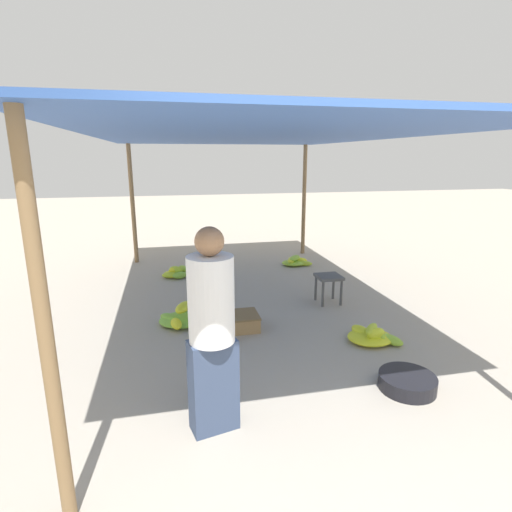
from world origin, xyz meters
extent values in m
plane|color=#A39989|center=(0.00, 0.00, 0.00)|extent=(40.00, 40.00, 0.00)
cylinder|color=olive|center=(-1.72, 0.30, 1.13)|extent=(0.08, 0.08, 2.26)
cylinder|color=olive|center=(-1.72, 6.16, 1.13)|extent=(0.08, 0.08, 2.26)
cylinder|color=olive|center=(1.72, 6.16, 1.13)|extent=(0.08, 0.08, 2.26)
cube|color=#33569E|center=(0.00, 3.23, 2.28)|extent=(3.84, 6.26, 0.04)
cube|color=#384766|center=(-0.81, 0.90, 0.36)|extent=(0.38, 0.26, 0.73)
cylinder|color=white|center=(-0.81, 0.90, 1.05)|extent=(0.40, 0.40, 0.63)
sphere|color=#9E704C|center=(-0.81, 0.90, 1.47)|extent=(0.21, 0.21, 0.21)
cube|color=#4C4C4C|center=(1.09, 3.24, 0.38)|extent=(0.34, 0.34, 0.04)
cylinder|color=#4C4C4C|center=(0.95, 3.11, 0.18)|extent=(0.04, 0.04, 0.36)
cylinder|color=#4C4C4C|center=(1.23, 3.11, 0.18)|extent=(0.04, 0.04, 0.36)
cylinder|color=#4C4C4C|center=(0.95, 3.38, 0.18)|extent=(0.04, 0.04, 0.36)
cylinder|color=#4C4C4C|center=(1.23, 3.38, 0.18)|extent=(0.04, 0.04, 0.36)
cylinder|color=black|center=(0.94, 1.05, 0.07)|extent=(0.50, 0.50, 0.13)
ellipsoid|color=yellow|center=(-1.04, 2.76, 0.08)|extent=(0.16, 0.31, 0.10)
ellipsoid|color=yellow|center=(-0.94, 2.95, 0.21)|extent=(0.29, 0.37, 0.11)
ellipsoid|color=#73B237|center=(-0.94, 3.14, 0.07)|extent=(0.23, 0.25, 0.13)
ellipsoid|color=#76B337|center=(-1.11, 2.98, 0.07)|extent=(0.33, 0.33, 0.10)
ellipsoid|color=#77B437|center=(-0.96, 2.95, 0.05)|extent=(0.59, 0.52, 0.10)
ellipsoid|color=#7BB636|center=(-0.93, 4.84, 0.07)|extent=(0.28, 0.20, 0.12)
ellipsoid|color=#CBD528|center=(-1.05, 5.05, 0.07)|extent=(0.21, 0.24, 0.11)
ellipsoid|color=#95C031|center=(-0.86, 5.06, 0.11)|extent=(0.24, 0.33, 0.12)
ellipsoid|color=#9AC230|center=(-0.82, 5.02, 0.06)|extent=(0.35, 0.30, 0.11)
ellipsoid|color=#B0CB2D|center=(-1.08, 4.91, 0.06)|extent=(0.31, 0.16, 0.10)
ellipsoid|color=yellow|center=(-1.01, 4.99, 0.13)|extent=(0.25, 0.23, 0.11)
ellipsoid|color=#A4C62F|center=(-0.99, 4.97, 0.14)|extent=(0.27, 0.22, 0.12)
ellipsoid|color=yellow|center=(-0.99, 5.01, 0.05)|extent=(0.43, 0.38, 0.10)
ellipsoid|color=#99C231|center=(1.14, 1.96, 0.09)|extent=(0.18, 0.26, 0.14)
ellipsoid|color=#B5CD2C|center=(1.08, 1.96, 0.16)|extent=(0.28, 0.29, 0.09)
ellipsoid|color=#C5D329|center=(1.10, 1.90, 0.13)|extent=(0.24, 0.15, 0.13)
ellipsoid|color=yellow|center=(1.02, 2.11, 0.09)|extent=(0.21, 0.27, 0.11)
ellipsoid|color=#90BE32|center=(1.28, 1.89, 0.05)|extent=(0.27, 0.35, 0.09)
ellipsoid|color=yellow|center=(1.08, 1.98, 0.05)|extent=(0.51, 0.45, 0.10)
ellipsoid|color=yellow|center=(1.37, 5.29, 0.07)|extent=(0.29, 0.18, 0.13)
ellipsoid|color=#CBD528|center=(1.18, 5.26, 0.10)|extent=(0.22, 0.33, 0.11)
ellipsoid|color=#A6C72E|center=(1.40, 5.19, 0.05)|extent=(0.37, 0.26, 0.10)
ellipsoid|color=#C4D329|center=(1.32, 5.28, 0.07)|extent=(0.29, 0.25, 0.14)
ellipsoid|color=#85B934|center=(1.25, 5.25, 0.15)|extent=(0.33, 0.34, 0.10)
ellipsoid|color=#8EBD33|center=(1.23, 5.27, 0.05)|extent=(0.45, 0.39, 0.10)
cube|color=#9E7A4C|center=(-0.27, 2.64, 0.08)|extent=(0.38, 0.38, 0.17)
cube|color=brown|center=(-0.27, 2.64, 0.18)|extent=(0.40, 0.40, 0.02)
camera|label=1|loc=(-1.07, -1.77, 2.03)|focal=28.00mm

